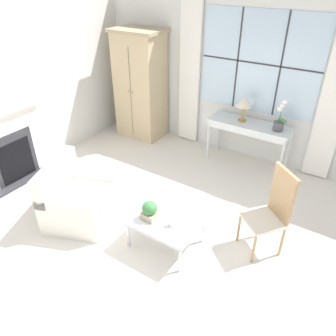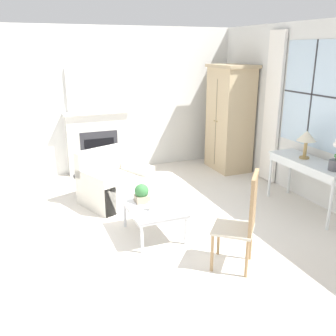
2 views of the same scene
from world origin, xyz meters
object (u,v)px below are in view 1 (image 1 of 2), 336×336
at_px(armchair_upholstered, 79,199).
at_px(pillar_candle, 172,223).
at_px(side_chair_wooden, 273,208).
at_px(armoire, 140,85).
at_px(fireplace, 7,142).
at_px(potted_orchid, 280,119).
at_px(console_table, 249,128).
at_px(table_lamp, 244,103).
at_px(potted_plant_small, 150,210).
at_px(coffee_table, 166,221).

bearing_deg(armchair_upholstered, pillar_candle, 4.66).
bearing_deg(side_chair_wooden, armoire, 151.85).
height_order(fireplace, potted_orchid, fireplace).
relative_size(console_table, side_chair_wooden, 1.24).
bearing_deg(pillar_candle, table_lamp, 94.46).
bearing_deg(armoire, armchair_upholstered, -71.72).
bearing_deg(console_table, armoire, -178.60).
distance_m(console_table, side_chair_wooden, 2.07).
relative_size(armoire, potted_plant_small, 8.31).
distance_m(armoire, table_lamp, 2.12).
xyz_separation_m(potted_orchid, side_chair_wooden, (0.53, -1.79, -0.36)).
distance_m(table_lamp, pillar_candle, 2.64).
xyz_separation_m(table_lamp, coffee_table, (0.06, -2.47, -0.73)).
bearing_deg(side_chair_wooden, coffee_table, -148.67).
xyz_separation_m(potted_orchid, pillar_candle, (-0.43, -2.53, -0.50)).
bearing_deg(potted_orchid, side_chair_wooden, -73.60).
bearing_deg(console_table, potted_orchid, -2.50).
xyz_separation_m(fireplace, potted_plant_small, (2.75, -0.00, -0.15)).
height_order(table_lamp, coffee_table, table_lamp).
height_order(table_lamp, side_chair_wooden, table_lamp).
relative_size(armoire, table_lamp, 4.87).
bearing_deg(potted_plant_small, pillar_candle, 5.44).
bearing_deg(potted_plant_small, potted_orchid, 74.11).
distance_m(armchair_upholstered, potted_plant_small, 1.19).
height_order(console_table, side_chair_wooden, side_chair_wooden).
bearing_deg(coffee_table, side_chair_wooden, 31.33).
distance_m(fireplace, coffee_table, 2.94).
distance_m(armoire, coffee_table, 3.32).
height_order(fireplace, armoire, armoire).
relative_size(fireplace, console_table, 1.46).
height_order(fireplace, armchair_upholstered, fireplace).
relative_size(console_table, potted_orchid, 2.58).
relative_size(side_chair_wooden, potted_plant_small, 4.49).
height_order(armoire, console_table, armoire).
xyz_separation_m(fireplace, console_table, (3.01, 2.57, -0.00)).
distance_m(table_lamp, side_chair_wooden, 2.20).
height_order(armoire, side_chair_wooden, armoire).
bearing_deg(fireplace, side_chair_wooden, 10.87).
height_order(console_table, pillar_candle, console_table).
xyz_separation_m(console_table, potted_orchid, (0.47, -0.02, 0.29)).
bearing_deg(armoire, side_chair_wooden, -28.15).
distance_m(fireplace, pillar_candle, 3.06).
xyz_separation_m(armchair_upholstered, pillar_candle, (1.46, 0.12, 0.19)).
height_order(potted_orchid, side_chair_wooden, potted_orchid).
bearing_deg(potted_plant_small, table_lamp, 87.73).
relative_size(armchair_upholstered, coffee_table, 1.41).
bearing_deg(pillar_candle, side_chair_wooden, 37.89).
relative_size(console_table, pillar_candle, 11.52).
height_order(armoire, table_lamp, armoire).
relative_size(armoire, coffee_table, 2.44).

